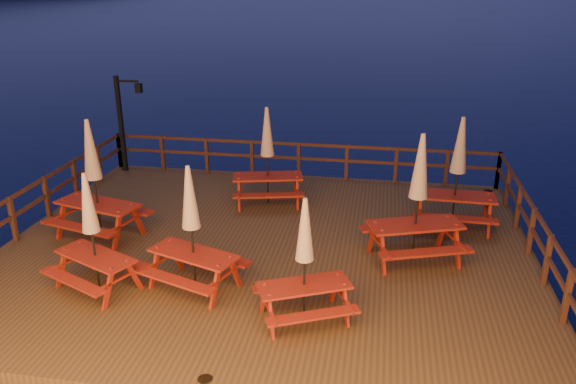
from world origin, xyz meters
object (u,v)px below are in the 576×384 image
picnic_table_0 (94,178)px  picnic_table_1 (457,171)px  picnic_table_2 (418,197)px  lamp_post (125,115)px

picnic_table_0 → picnic_table_1: picnic_table_0 is taller
picnic_table_2 → lamp_post: bearing=132.3°
picnic_table_0 → picnic_table_2: bearing=15.2°
lamp_post → picnic_table_0: bearing=-73.5°
picnic_table_0 → picnic_table_1: size_ratio=1.03×
lamp_post → picnic_table_2: size_ratio=1.05×
picnic_table_1 → picnic_table_2: size_ratio=0.97×
picnic_table_0 → picnic_table_1: 8.55m
picnic_table_1 → picnic_table_2: (-1.01, -1.95, 0.04)m
picnic_table_1 → picnic_table_2: bearing=-115.6°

